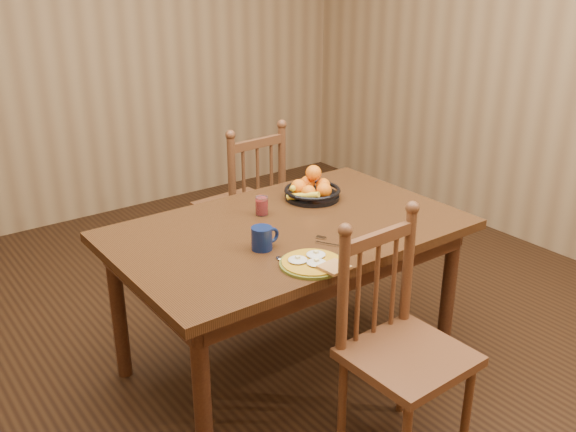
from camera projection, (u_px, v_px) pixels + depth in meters
room at (288, 97)px, 2.73m from camera, size 4.52×5.02×2.72m
dining_table at (288, 243)px, 2.99m from camera, size 1.60×1.00×0.75m
chair_far at (243, 205)px, 3.94m from camera, size 0.47×0.45×0.99m
chair_near at (401, 348)px, 2.53m from camera, size 0.45×0.44×0.98m
breakfast_plate at (313, 263)px, 2.58m from camera, size 0.26×0.29×0.04m
fork at (328, 242)px, 2.78m from camera, size 0.08×0.18×0.00m
spoon at (285, 260)px, 2.62m from camera, size 0.06×0.15×0.01m
coffee_mug at (263, 238)px, 2.71m from camera, size 0.13×0.09×0.10m
juice_glass at (262, 206)px, 3.07m from camera, size 0.06×0.06×0.09m
fruit_bowl at (312, 190)px, 3.27m from camera, size 0.29×0.29×0.17m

